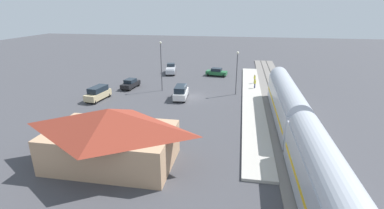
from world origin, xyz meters
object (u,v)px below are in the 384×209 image
Objects in this scene: suv_tan at (98,93)px; light_pole_near_platform at (237,68)px; pickup_silver at (171,69)px; passenger_train at (330,195)px; station_building at (111,135)px; sedan_black at (130,84)px; sedan_green at (217,72)px; suv_white at (181,92)px; pedestrian_on_platform at (255,78)px; pedestrian_waiting_far at (255,83)px; light_pole_lot_center at (161,61)px.

light_pole_near_platform reaches higher than suv_tan.
suv_tan is 0.90× the size of pickup_silver.
passenger_train is 4.76× the size of station_building.
passenger_train is 12.74× the size of sedan_black.
sedan_green is 0.83× the size of pickup_silver.
pickup_silver is at bearing -70.77° from suv_white.
passenger_train is 34.99× the size of pedestrian_on_platform.
pickup_silver is 20.51m from light_pole_near_platform.
pickup_silver is at bearing -109.19° from suv_tan.
light_pole_near_platform reaches higher than sedan_black.
sedan_black is 0.83× the size of pickup_silver.
pickup_silver is at bearing -28.41° from pedestrian_waiting_far.
passenger_train reaches higher than suv_tan.
light_pole_lot_center reaches higher than pickup_silver.
pedestrian_on_platform is 23.79m from sedan_black.
suv_white is at bearing 75.58° from sedan_green.
pedestrian_waiting_far is 27.49m from suv_tan.
passenger_train is at bearing 162.48° from station_building.
station_building is 1.69× the size of light_pole_near_platform.
suv_tan is (10.86, -17.68, -1.78)m from station_building.
passenger_train is 34.02m from pedestrian_waiting_far.
suv_white is 0.68× the size of light_pole_near_platform.
suv_tan is 23.37m from light_pole_near_platform.
pedestrian_waiting_far is 14.39m from suv_white.
suv_tan is at bearing 70.81° from pickup_silver.
light_pole_lot_center is at bearing -56.52° from passenger_train.
sedan_black is at bearing -49.52° from passenger_train.
sedan_green is at bearing 176.77° from pickup_silver.
light_pole_near_platform is 0.85× the size of light_pole_lot_center.
light_pole_lot_center is at bearing -42.98° from suv_white.
pedestrian_on_platform is at bearing 160.55° from pickup_silver.
pedestrian_on_platform is 16.50m from suv_white.
pedestrian_waiting_far is at bearing 151.59° from pickup_silver.
passenger_train reaches higher than sedan_green.
pickup_silver is (3.77, -38.05, -1.90)m from station_building.
station_building is 24.82m from light_pole_lot_center.
sedan_black is 0.99× the size of sedan_green.
pedestrian_waiting_far is 0.23× the size of light_pole_near_platform.
light_pole_near_platform is at bearing 63.98° from pedestrian_on_platform.
pedestrian_waiting_far is 0.33× the size of suv_tan.
station_building is (18.00, -5.68, 0.07)m from passenger_train.
pedestrian_on_platform is 3.42m from pedestrian_waiting_far.
passenger_train is at bearing 95.18° from pedestrian_on_platform.
suv_tan is (13.20, 2.86, 0.00)m from suv_white.
station_building reaches higher than pedestrian_on_platform.
passenger_train is at bearing 102.68° from light_pole_near_platform.
sedan_green is at bearing -36.64° from pedestrian_on_platform.
pedestrian_waiting_far is 6.00m from light_pole_near_platform.
light_pole_lot_center is at bearing 97.39° from pickup_silver.
pickup_silver is 0.64× the size of light_pole_lot_center.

